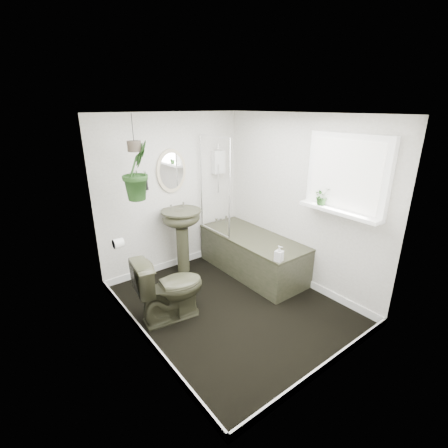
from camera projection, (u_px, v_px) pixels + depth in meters
floor at (231, 305)px, 4.12m from camera, size 2.30×2.80×0.02m
ceiling at (233, 113)px, 3.31m from camera, size 2.30×2.80×0.02m
wall_back at (172, 194)px, 4.77m from camera, size 2.30×0.02×2.30m
wall_front at (339, 265)px, 2.66m from camera, size 2.30×0.02×2.30m
wall_left at (136, 244)px, 3.05m from camera, size 0.02×2.80×2.30m
wall_right at (299, 202)px, 4.38m from camera, size 0.02×2.80×2.30m
skirting at (231, 301)px, 4.10m from camera, size 2.30×2.80×0.10m
bathtub at (252, 254)px, 4.84m from camera, size 0.72×1.72×0.58m
bath_screen at (215, 186)px, 4.68m from camera, size 0.04×0.72×1.40m
shower_box at (218, 162)px, 5.03m from camera, size 0.20×0.10×0.35m
oval_mirror at (172, 171)px, 4.61m from camera, size 0.46×0.03×0.62m
wall_sconce at (146, 182)px, 4.41m from camera, size 0.04×0.04×0.22m
toilet_roll_holder at (118, 243)px, 3.70m from camera, size 0.11×0.11×0.11m
window_recess at (347, 174)px, 3.64m from camera, size 0.08×1.00×0.90m
window_sill at (339, 211)px, 3.75m from camera, size 0.18×1.00×0.04m
window_blinds at (344, 175)px, 3.62m from camera, size 0.01×0.86×0.76m
toilet at (170, 288)px, 3.74m from camera, size 0.84×0.55×0.80m
pedestal_sink at (183, 241)px, 4.80m from camera, size 0.62×0.55×0.98m
sill_plant at (322, 196)px, 3.88m from camera, size 0.24×0.23×0.22m
hanging_plant at (137, 171)px, 3.85m from camera, size 0.49×0.48×0.70m
soap_bottle at (279, 254)px, 3.95m from camera, size 0.11×0.11×0.20m
hanging_pot at (134, 146)px, 3.75m from camera, size 0.16×0.16×0.12m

